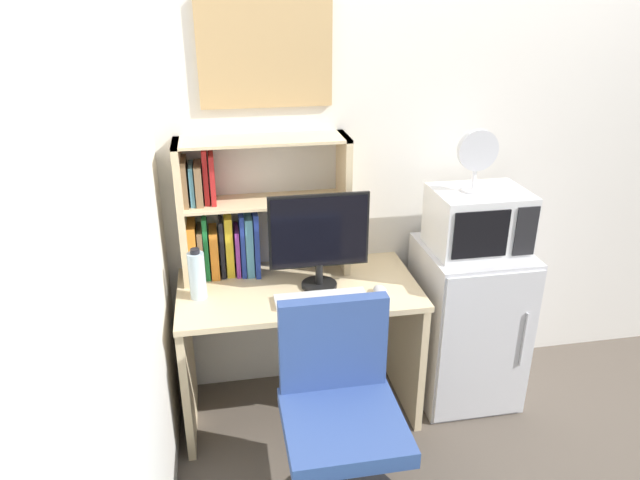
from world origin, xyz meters
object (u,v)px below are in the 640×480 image
(keyboard, at_px, (321,299))
(wall_corkboard, at_px, (265,54))
(computer_mouse, at_px, (380,291))
(microwave, at_px, (478,220))
(monitor, at_px, (319,236))
(water_bottle, at_px, (197,275))
(desk_fan, at_px, (477,156))
(mini_fridge, at_px, (466,323))
(hutch_bookshelf, at_px, (240,215))
(desk_chair, at_px, (340,430))

(keyboard, distance_m, wall_corkboard, 1.14)
(computer_mouse, bearing_deg, microwave, 16.76)
(monitor, bearing_deg, water_bottle, -179.24)
(desk_fan, bearing_deg, keyboard, -168.23)
(desk_fan, bearing_deg, computer_mouse, -162.44)
(mini_fridge, bearing_deg, desk_fan, -176.15)
(water_bottle, distance_m, microwave, 1.38)
(hutch_bookshelf, height_order, computer_mouse, hutch_bookshelf)
(computer_mouse, bearing_deg, wall_corkboard, 136.11)
(wall_corkboard, bearing_deg, desk_chair, -79.95)
(desk_chair, bearing_deg, keyboard, 88.74)
(keyboard, height_order, mini_fridge, mini_fridge)
(desk_chair, bearing_deg, hutch_bookshelf, 111.21)
(monitor, height_order, water_bottle, monitor)
(keyboard, relative_size, microwave, 0.95)
(keyboard, distance_m, mini_fridge, 0.89)
(computer_mouse, height_order, desk_fan, desk_fan)
(monitor, xyz_separation_m, wall_corkboard, (-0.19, 0.31, 0.79))
(computer_mouse, xyz_separation_m, mini_fridge, (0.53, 0.16, -0.32))
(hutch_bookshelf, bearing_deg, wall_corkboard, 29.95)
(water_bottle, relative_size, desk_fan, 0.82)
(hutch_bookshelf, xyz_separation_m, desk_fan, (1.10, -0.20, 0.30))
(monitor, bearing_deg, wall_corkboard, 122.06)
(desk_fan, bearing_deg, microwave, 7.66)
(water_bottle, relative_size, mini_fridge, 0.29)
(computer_mouse, xyz_separation_m, desk_chair, (-0.29, -0.49, -0.35))
(monitor, distance_m, keyboard, 0.29)
(keyboard, relative_size, desk_chair, 0.46)
(keyboard, xyz_separation_m, microwave, (0.81, 0.17, 0.27))
(hutch_bookshelf, bearing_deg, mini_fridge, -9.48)
(computer_mouse, distance_m, water_bottle, 0.85)
(keyboard, bearing_deg, hutch_bookshelf, 133.44)
(monitor, xyz_separation_m, desk_fan, (0.75, 0.02, 0.34))
(desk_fan, bearing_deg, monitor, -178.56)
(monitor, distance_m, wall_corkboard, 0.86)
(monitor, bearing_deg, desk_chair, -92.46)
(monitor, distance_m, desk_chair, 0.86)
(monitor, distance_m, computer_mouse, 0.39)
(desk_fan, height_order, desk_chair, desk_fan)
(monitor, xyz_separation_m, microwave, (0.80, 0.02, 0.01))
(hutch_bookshelf, height_order, desk_fan, desk_fan)
(hutch_bookshelf, distance_m, keyboard, 0.57)
(monitor, distance_m, desk_fan, 0.83)
(desk_fan, bearing_deg, wall_corkboard, 163.06)
(mini_fridge, height_order, microwave, microwave)
(mini_fridge, relative_size, microwave, 1.91)
(water_bottle, height_order, desk_fan, desk_fan)
(hutch_bookshelf, xyz_separation_m, mini_fridge, (1.15, -0.19, -0.62))
(water_bottle, height_order, mini_fridge, water_bottle)
(water_bottle, bearing_deg, keyboard, -13.58)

